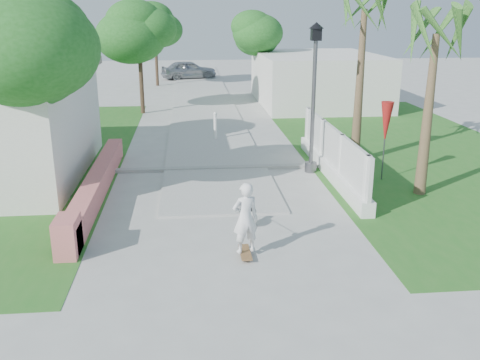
{
  "coord_description": "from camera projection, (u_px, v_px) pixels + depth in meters",
  "views": [
    {
      "loc": [
        -0.78,
        -10.01,
        4.75
      ],
      "look_at": [
        0.32,
        1.42,
        1.1
      ],
      "focal_mm": 40.0,
      "sensor_mm": 36.0,
      "label": 1
    }
  ],
  "objects": [
    {
      "name": "grass_right",
      "position": [
        407.0,
        149.0,
        19.23
      ],
      "size": [
        8.0,
        20.0,
        0.01
      ],
      "primitive_type": "cube",
      "color": "#276B22",
      "rests_on": "ground"
    },
    {
      "name": "tree_path_right",
      "position": [
        260.0,
        35.0,
        29.19
      ],
      "size": [
        3.0,
        3.0,
        4.79
      ],
      "color": "#4C3826",
      "rests_on": "ground"
    },
    {
      "name": "grass_left",
      "position": [
        5.0,
        158.0,
        17.95
      ],
      "size": [
        8.0,
        20.0,
        0.01
      ],
      "primitive_type": "cube",
      "color": "#276B22",
      "rests_on": "ground"
    },
    {
      "name": "skateboarder",
      "position": [
        244.0,
        212.0,
        11.23
      ],
      "size": [
        0.63,
        2.15,
        1.56
      ],
      "rotation": [
        0.0,
        0.0,
        3.44
      ],
      "color": "brown",
      "rests_on": "ground"
    },
    {
      "name": "lattice_fence",
      "position": [
        331.0,
        159.0,
        15.9
      ],
      "size": [
        0.35,
        7.0,
        1.5
      ],
      "color": "white",
      "rests_on": "ground"
    },
    {
      "name": "parked_car",
      "position": [
        189.0,
        70.0,
        38.62
      ],
      "size": [
        4.18,
        2.45,
        1.34
      ],
      "primitive_type": "imported",
      "rotation": [
        0.0,
        0.0,
        1.81
      ],
      "color": "#B1B3B9",
      "rests_on": "ground"
    },
    {
      "name": "tree_left_mid",
      "position": [
        43.0,
        51.0,
        17.49
      ],
      "size": [
        3.2,
        3.2,
        4.85
      ],
      "color": "#4C3826",
      "rests_on": "ground"
    },
    {
      "name": "palm_far",
      "position": [
        364.0,
        20.0,
        16.23
      ],
      "size": [
        1.8,
        1.8,
        5.3
      ],
      "color": "brown",
      "rests_on": "ground"
    },
    {
      "name": "curb",
      "position": [
        216.0,
        168.0,
        16.68
      ],
      "size": [
        6.5,
        0.25,
        0.1
      ],
      "primitive_type": "cube",
      "color": "#999993",
      "rests_on": "ground"
    },
    {
      "name": "bollard",
      "position": [
        215.0,
        125.0,
        20.33
      ],
      "size": [
        0.14,
        0.14,
        1.09
      ],
      "color": "white",
      "rests_on": "ground"
    },
    {
      "name": "path_strip",
      "position": [
        203.0,
        99.0,
        29.97
      ],
      "size": [
        3.2,
        36.0,
        0.06
      ],
      "primitive_type": "cube",
      "color": "#B7B7B2",
      "rests_on": "ground"
    },
    {
      "name": "dog",
      "position": [
        252.0,
        217.0,
        12.3
      ],
      "size": [
        0.33,
        0.57,
        0.39
      ],
      "rotation": [
        0.0,
        0.0,
        -0.18
      ],
      "color": "silver",
      "rests_on": "ground"
    },
    {
      "name": "street_lamp",
      "position": [
        314.0,
        93.0,
        15.75
      ],
      "size": [
        0.44,
        0.44,
        4.44
      ],
      "color": "#59595E",
      "rests_on": "ground"
    },
    {
      "name": "ground",
      "position": [
        231.0,
        252.0,
        11.0
      ],
      "size": [
        90.0,
        90.0,
        0.0
      ],
      "primitive_type": "plane",
      "color": "#B7B7B2",
      "rests_on": "ground"
    },
    {
      "name": "tree_path_left",
      "position": [
        139.0,
        32.0,
        24.73
      ],
      "size": [
        3.4,
        3.4,
        5.23
      ],
      "color": "#4C3826",
      "rests_on": "ground"
    },
    {
      "name": "patio_umbrella",
      "position": [
        386.0,
        123.0,
        15.2
      ],
      "size": [
        0.36,
        0.36,
        2.3
      ],
      "color": "#59595E",
      "rests_on": "ground"
    },
    {
      "name": "tree_path_far",
      "position": [
        155.0,
        26.0,
        34.24
      ],
      "size": [
        3.2,
        3.2,
        5.17
      ],
      "color": "#4C3826",
      "rests_on": "ground"
    },
    {
      "name": "building_right",
      "position": [
        317.0,
        79.0,
        28.23
      ],
      "size": [
        6.0,
        8.0,
        2.6
      ],
      "primitive_type": "cube",
      "color": "silver",
      "rests_on": "ground"
    },
    {
      "name": "tree_left_near",
      "position": [
        26.0,
        53.0,
        12.26
      ],
      "size": [
        3.6,
        3.6,
        5.28
      ],
      "color": "#4C3826",
      "rests_on": "ground"
    },
    {
      "name": "palm_near",
      "position": [
        435.0,
        44.0,
        13.34
      ],
      "size": [
        1.8,
        1.8,
        4.7
      ],
      "color": "brown",
      "rests_on": "ground"
    },
    {
      "name": "pink_wall",
      "position": [
        95.0,
        188.0,
        13.98
      ],
      "size": [
        0.45,
        8.2,
        0.8
      ],
      "color": "#DB7370",
      "rests_on": "ground"
    }
  ]
}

